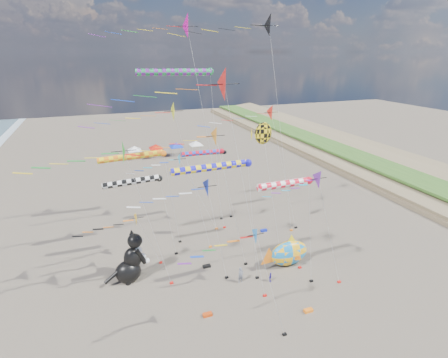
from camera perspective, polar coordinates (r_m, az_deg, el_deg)
ground at (r=35.29m, az=9.52°, el=-23.28°), size 260.00×260.00×0.00m
delta_kite_0 at (r=35.22m, az=-3.58°, el=6.27°), size 12.72×2.27×17.15m
delta_kite_1 at (r=34.58m, az=-4.42°, el=-1.28°), size 9.62×2.17×12.91m
delta_kite_2 at (r=43.43m, az=8.38°, el=23.45°), size 14.54×2.89×28.49m
delta_kite_3 at (r=45.37m, az=-8.08°, el=2.73°), size 11.06×1.81×12.00m
delta_kite_4 at (r=34.56m, az=16.06°, el=0.10°), size 8.23×2.00×14.03m
delta_kite_5 at (r=33.41m, az=-15.64°, el=4.52°), size 11.08×2.45×17.04m
delta_kite_6 at (r=28.73m, az=0.51°, el=15.06°), size 13.32×2.87×23.23m
delta_kite_7 at (r=44.17m, az=-4.87°, el=23.55°), size 13.86×3.18×28.62m
delta_kite_8 at (r=40.56m, az=-16.29°, el=-6.24°), size 9.09×1.77×7.92m
delta_kite_9 at (r=44.43m, az=7.55°, el=10.07°), size 12.98×2.21×17.94m
delta_kite_10 at (r=27.24m, az=3.48°, el=-10.77°), size 8.87×1.59×11.35m
delta_kite_11 at (r=39.42m, az=-7.98°, el=10.49°), size 12.26×2.42×19.16m
windsock_0 at (r=49.31m, az=-3.20°, el=4.25°), size 7.62×0.72×11.11m
windsock_1 at (r=33.13m, az=-1.55°, el=1.91°), size 9.40×0.76×14.20m
windsock_2 at (r=46.49m, az=-7.54°, el=16.84°), size 11.25×0.91×22.12m
windsock_3 at (r=33.97m, az=10.31°, el=-0.84°), size 7.23×0.75×12.60m
windsock_4 at (r=42.46m, az=-14.38°, el=3.55°), size 9.31×0.77×12.91m
windsock_5 at (r=40.51m, az=-14.33°, el=-0.42°), size 7.95×0.76×10.77m
angelfish_kite at (r=41.73m, az=6.19°, el=7.23°), size 3.74×3.02×16.34m
cat_inflatable at (r=40.55m, az=-15.14°, el=-12.17°), size 4.71×3.14×5.83m
fish_inflatable at (r=42.82m, az=10.48°, el=-11.79°), size 6.33×2.18×4.14m
person_adult at (r=39.90m, az=2.74°, el=-15.41°), size 0.77×0.60×1.88m
child_green at (r=44.00m, az=9.32°, el=-12.45°), size 0.67×0.56×1.25m
child_blue at (r=40.51m, az=7.57°, el=-15.60°), size 0.66×0.68×1.14m
kite_bag_0 at (r=37.59m, az=13.60°, el=-20.13°), size 0.90×0.44×0.30m
kite_bag_1 at (r=42.72m, az=-2.85°, el=-14.03°), size 0.90×0.44×0.30m
kite_bag_2 at (r=36.26m, az=-2.71°, el=-21.24°), size 0.90×0.44×0.30m
kite_bag_3 at (r=50.54m, az=6.52°, el=-8.34°), size 0.90×0.44×0.30m
tent_row at (r=85.84m, az=-9.45°, el=5.66°), size 19.20×4.20×3.80m
parked_car at (r=87.91m, az=-0.70°, el=4.55°), size 3.72×2.20×1.19m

